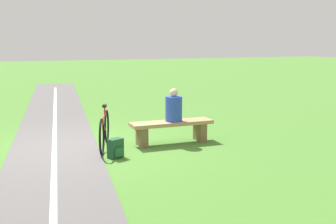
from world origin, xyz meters
name	(u,v)px	position (x,y,z in m)	size (l,w,h in m)	color
ground_plane	(78,147)	(0.00, 0.00, 0.00)	(80.00, 80.00, 0.00)	#477A2D
bench	(172,128)	(-2.04, 0.41, 0.35)	(1.88, 0.48, 0.51)	#A88456
person_seated	(174,108)	(-2.09, 0.41, 0.81)	(0.38, 0.38, 0.74)	#2847B7
bicycle	(104,131)	(-0.53, 0.32, 0.40)	(0.62, 1.73, 0.93)	black
backpack	(116,148)	(-0.57, 1.10, 0.19)	(0.34, 0.31, 0.39)	#1E4C2D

